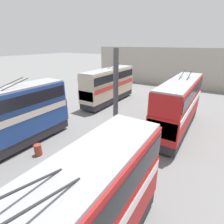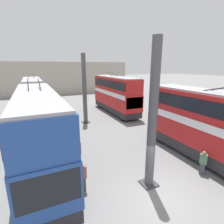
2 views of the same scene
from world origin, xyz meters
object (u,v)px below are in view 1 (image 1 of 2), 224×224
Objects in this scene: bus_right_mid at (1,119)px; oil_drum at (38,150)px; bus_right_far at (109,84)px; bus_left_far at (179,103)px.

bus_right_mid is 3.71m from oil_drum.
bus_right_far is 14.82m from oil_drum.
bus_right_far is at bearing 69.12° from bus_left_far.
bus_left_far is at bearing -110.88° from bus_right_far.
bus_right_far is (15.39, -0.00, -0.11)m from bus_right_mid.
bus_right_mid reaches higher than bus_right_far.
oil_drum is at bearing -169.80° from bus_right_far.
bus_right_mid is (-11.25, 10.85, -0.04)m from bus_left_far.
bus_left_far reaches higher than oil_drum.
bus_left_far is 11.61m from bus_right_far.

